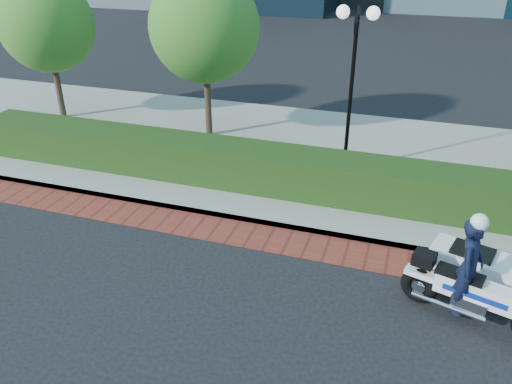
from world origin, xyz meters
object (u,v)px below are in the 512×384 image
(police_motorcycle, at_px, (476,275))
(lamppost, at_px, (353,66))
(tree_b, at_px, (205,27))
(tree_a, at_px, (47,25))

(police_motorcycle, bearing_deg, lamppost, 138.93)
(tree_b, distance_m, police_motorcycle, 9.97)
(lamppost, relative_size, tree_b, 0.86)
(lamppost, bearing_deg, tree_a, 172.59)
(tree_b, height_order, police_motorcycle, tree_b)
(tree_a, xyz_separation_m, police_motorcycle, (12.99, -5.99, -2.53))
(tree_b, bearing_deg, lamppost, -16.11)
(lamppost, height_order, tree_b, tree_b)
(police_motorcycle, bearing_deg, tree_a, 171.67)
(tree_b, bearing_deg, police_motorcycle, -38.66)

